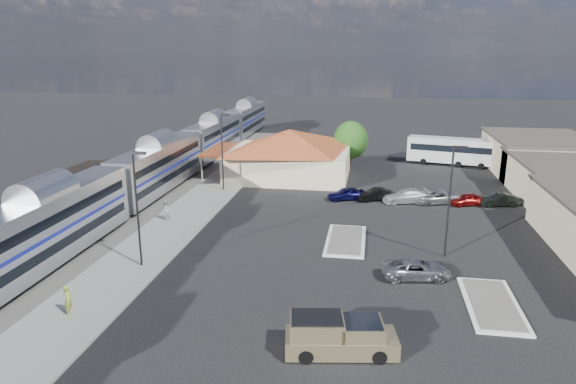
% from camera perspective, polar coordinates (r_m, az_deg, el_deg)
% --- Properties ---
extents(ground, '(280.00, 280.00, 0.00)m').
position_cam_1_polar(ground, '(43.23, 0.94, -6.13)').
color(ground, black).
rests_on(ground, ground).
extents(railbed, '(16.00, 100.00, 0.12)m').
position_cam_1_polar(railbed, '(57.04, -19.15, -1.51)').
color(railbed, '#4C4944').
rests_on(railbed, ground).
extents(platform, '(5.50, 92.00, 0.18)m').
position_cam_1_polar(platform, '(51.61, -11.36, -2.67)').
color(platform, gray).
rests_on(platform, ground).
extents(passenger_train, '(3.00, 104.00, 5.55)m').
position_cam_1_polar(passenger_train, '(60.49, -14.10, 2.59)').
color(passenger_train, silver).
rests_on(passenger_train, ground).
extents(freight_cars, '(2.80, 46.00, 4.00)m').
position_cam_1_polar(freight_cars, '(55.91, -23.27, -0.28)').
color(freight_cars, black).
rests_on(freight_cars, ground).
extents(station_depot, '(18.35, 12.24, 6.20)m').
position_cam_1_polar(station_depot, '(65.84, 0.11, 4.34)').
color(station_depot, beige).
rests_on(station_depot, ground).
extents(traffic_island_south, '(3.30, 7.50, 0.21)m').
position_cam_1_polar(traffic_island_south, '(44.70, 6.43, -5.34)').
color(traffic_island_south, silver).
rests_on(traffic_island_south, ground).
extents(traffic_island_north, '(3.30, 7.50, 0.21)m').
position_cam_1_polar(traffic_island_north, '(36.42, 21.73, -11.50)').
color(traffic_island_north, silver).
rests_on(traffic_island_north, ground).
extents(lamp_plat_s, '(1.08, 0.25, 9.00)m').
position_cam_1_polar(lamp_plat_s, '(39.14, -16.37, -0.87)').
color(lamp_plat_s, black).
rests_on(lamp_plat_s, ground).
extents(lamp_plat_n, '(1.08, 0.25, 9.00)m').
position_cam_1_polar(lamp_plat_n, '(59.16, -7.25, 5.10)').
color(lamp_plat_n, black).
rests_on(lamp_plat_n, ground).
extents(lamp_lot, '(1.08, 0.25, 9.00)m').
position_cam_1_polar(lamp_lot, '(41.61, 17.69, -0.01)').
color(lamp_lot, black).
rests_on(lamp_lot, ground).
extents(tree_depot, '(4.71, 4.71, 6.63)m').
position_cam_1_polar(tree_depot, '(70.80, 6.98, 5.76)').
color(tree_depot, '#382314').
rests_on(tree_depot, ground).
extents(pickup_truck, '(6.32, 3.12, 2.09)m').
position_cam_1_polar(pickup_truck, '(29.01, 5.92, -15.68)').
color(pickup_truck, '#9D8C61').
rests_on(pickup_truck, ground).
extents(suv, '(5.18, 3.00, 1.36)m').
position_cam_1_polar(suv, '(38.56, 14.09, -8.33)').
color(suv, '#979A9E').
rests_on(suv, ground).
extents(coach_bus, '(12.29, 5.26, 3.85)m').
position_cam_1_polar(coach_bus, '(76.49, 17.70, 4.49)').
color(coach_bus, white).
rests_on(coach_bus, ground).
extents(person_a, '(0.64, 0.80, 1.92)m').
position_cam_1_polar(person_a, '(34.94, -23.24, -10.95)').
color(person_a, '#BCD642').
rests_on(person_a, platform).
extents(person_b, '(0.98, 1.11, 1.92)m').
position_cam_1_polar(person_b, '(50.47, -13.50, -1.97)').
color(person_b, white).
rests_on(person_b, platform).
extents(parked_car_a, '(4.48, 2.99, 1.42)m').
position_cam_1_polar(parked_car_a, '(56.58, 6.47, -0.18)').
color(parked_car_a, '#0C0B3B').
rests_on(parked_car_a, ground).
extents(parked_car_b, '(4.30, 2.71, 1.34)m').
position_cam_1_polar(parked_car_b, '(56.82, 9.70, -0.28)').
color(parked_car_b, black).
rests_on(parked_car_b, ground).
extents(parked_car_c, '(5.35, 3.39, 1.45)m').
position_cam_1_polar(parked_car_c, '(56.65, 12.94, -0.45)').
color(parked_car_c, silver).
rests_on(parked_car_c, ground).
extents(parked_car_d, '(5.40, 3.56, 1.38)m').
position_cam_1_polar(parked_car_d, '(57.25, 16.12, -0.54)').
color(parked_car_d, '#909498').
rests_on(parked_car_d, ground).
extents(parked_car_e, '(4.08, 2.59, 1.29)m').
position_cam_1_polar(parked_car_e, '(57.46, 19.31, -0.80)').
color(parked_car_e, maroon).
rests_on(parked_car_e, ground).
extents(parked_car_f, '(4.41, 2.40, 1.38)m').
position_cam_1_polar(parked_car_f, '(58.38, 22.36, -0.80)').
color(parked_car_f, black).
rests_on(parked_car_f, ground).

